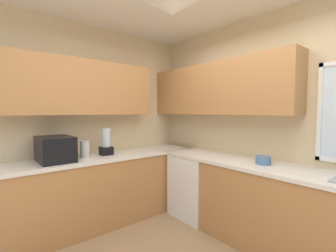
{
  "coord_description": "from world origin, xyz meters",
  "views": [
    {
      "loc": [
        1.3,
        -1.11,
        1.49
      ],
      "look_at": [
        -0.63,
        0.48,
        1.33
      ],
      "focal_mm": 24.59,
      "sensor_mm": 36.0,
      "label": 1
    }
  ],
  "objects_px": {
    "dishwasher": "(197,186)",
    "bowl": "(263,160)",
    "microwave": "(55,149)",
    "kettle": "(85,149)",
    "blender_appliance": "(106,143)"
  },
  "relations": [
    {
      "from": "microwave",
      "to": "blender_appliance",
      "type": "height_order",
      "value": "blender_appliance"
    },
    {
      "from": "dishwasher",
      "to": "microwave",
      "type": "bearing_deg",
      "value": -111.26
    },
    {
      "from": "dishwasher",
      "to": "bowl",
      "type": "distance_m",
      "value": 1.1
    },
    {
      "from": "microwave",
      "to": "bowl",
      "type": "relative_size",
      "value": 2.98
    },
    {
      "from": "dishwasher",
      "to": "microwave",
      "type": "height_order",
      "value": "microwave"
    },
    {
      "from": "microwave",
      "to": "kettle",
      "type": "distance_m",
      "value": 0.34
    },
    {
      "from": "dishwasher",
      "to": "bowl",
      "type": "bearing_deg",
      "value": 1.78
    },
    {
      "from": "kettle",
      "to": "dishwasher",
      "type": "bearing_deg",
      "value": 64.78
    },
    {
      "from": "bowl",
      "to": "dishwasher",
      "type": "bearing_deg",
      "value": -178.22
    },
    {
      "from": "dishwasher",
      "to": "bowl",
      "type": "height_order",
      "value": "bowl"
    },
    {
      "from": "dishwasher",
      "to": "blender_appliance",
      "type": "distance_m",
      "value": 1.41
    },
    {
      "from": "dishwasher",
      "to": "blender_appliance",
      "type": "xyz_separation_m",
      "value": [
        -0.66,
        -1.07,
        0.64
      ]
    },
    {
      "from": "kettle",
      "to": "bowl",
      "type": "xyz_separation_m",
      "value": [
        1.61,
        1.39,
        -0.06
      ]
    },
    {
      "from": "bowl",
      "to": "blender_appliance",
      "type": "distance_m",
      "value": 1.97
    },
    {
      "from": "kettle",
      "to": "blender_appliance",
      "type": "relative_size",
      "value": 0.61
    }
  ]
}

